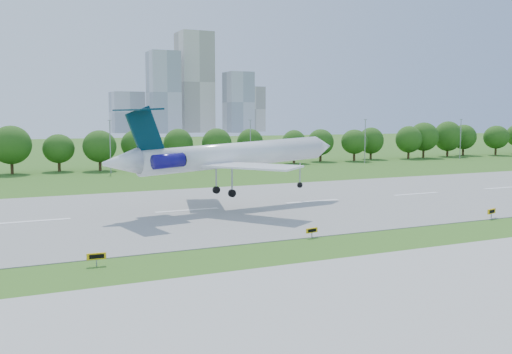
{
  "coord_description": "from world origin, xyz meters",
  "views": [
    {
      "loc": [
        -43.74,
        -49.83,
        13.04
      ],
      "look_at": [
        -12.72,
        18.0,
        5.07
      ],
      "focal_mm": 40.0,
      "sensor_mm": 36.0,
      "label": 1
    }
  ],
  "objects": [
    {
      "name": "tree_line",
      "position": [
        0.0,
        92.0,
        6.19
      ],
      "size": [
        288.4,
        8.4,
        10.4
      ],
      "color": "#382314",
      "rests_on": "ground"
    },
    {
      "name": "taxi_sign_centre",
      "position": [
        -13.16,
        2.57,
        0.79
      ],
      "size": [
        1.52,
        0.47,
        1.07
      ],
      "rotation": [
        0.0,
        0.0,
        0.2
      ],
      "color": "gray",
      "rests_on": "ground"
    },
    {
      "name": "light_poles",
      "position": [
        -2.5,
        82.0,
        6.34
      ],
      "size": [
        175.9,
        0.25,
        12.19
      ],
      "color": "gray",
      "rests_on": "ground"
    },
    {
      "name": "skyline",
      "position": [
        100.16,
        390.61,
        30.46
      ],
      "size": [
        127.0,
        52.0,
        80.0
      ],
      "color": "#B2B2B7",
      "rests_on": "ground"
    },
    {
      "name": "ground",
      "position": [
        0.0,
        0.0,
        0.0
      ],
      "size": [
        600.0,
        600.0,
        0.0
      ],
      "primitive_type": "plane",
      "color": "#2A5717",
      "rests_on": "ground"
    },
    {
      "name": "runway",
      "position": [
        0.0,
        25.0,
        0.04
      ],
      "size": [
        400.0,
        45.0,
        0.08
      ],
      "primitive_type": "cube",
      "color": "gray",
      "rests_on": "ground"
    },
    {
      "name": "service_vehicle_b",
      "position": [
        -10.29,
        82.32,
        0.6
      ],
      "size": [
        3.6,
        1.66,
        1.19
      ],
      "primitive_type": "imported",
      "rotation": [
        0.0,
        0.0,
        1.5
      ],
      "color": "white",
      "rests_on": "ground"
    },
    {
      "name": "taxi_sign_right",
      "position": [
        13.51,
        2.97,
        0.93
      ],
      "size": [
        1.78,
        0.72,
        1.26
      ],
      "rotation": [
        0.0,
        0.0,
        0.3
      ],
      "color": "gray",
      "rests_on": "ground"
    },
    {
      "name": "airliner",
      "position": [
        -14.55,
        24.69,
        7.64
      ],
      "size": [
        37.42,
        26.94,
        12.52
      ],
      "rotation": [
        0.0,
        -0.04,
        0.17
      ],
      "color": "white",
      "rests_on": "ground"
    },
    {
      "name": "taxi_sign_left",
      "position": [
        -36.18,
        0.22,
        0.86
      ],
      "size": [
        1.67,
        0.32,
        1.17
      ],
      "rotation": [
        0.0,
        0.0,
        -0.07
      ],
      "color": "gray",
      "rests_on": "ground"
    }
  ]
}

